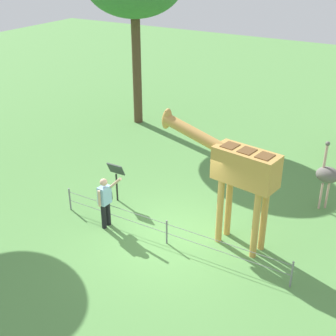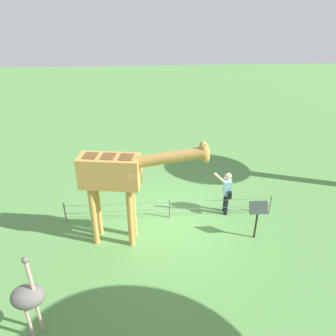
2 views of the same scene
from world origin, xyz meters
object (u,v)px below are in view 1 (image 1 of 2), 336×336
at_px(giraffe, 236,169).
at_px(ostrich, 327,175).
at_px(info_sign, 116,174).
at_px(visitor, 105,200).

height_order(giraffe, ostrich, giraffe).
bearing_deg(giraffe, info_sign, -2.74).
relative_size(visitor, ostrich, 0.75).
xyz_separation_m(giraffe, ostrich, (-1.78, -3.08, -1.09)).
distance_m(giraffe, info_sign, 4.27).
xyz_separation_m(visitor, info_sign, (0.62, -1.37, 0.05)).
distance_m(visitor, info_sign, 1.51).
height_order(visitor, info_sign, visitor).
height_order(ostrich, info_sign, ostrich).
bearing_deg(ostrich, info_sign, 26.33).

